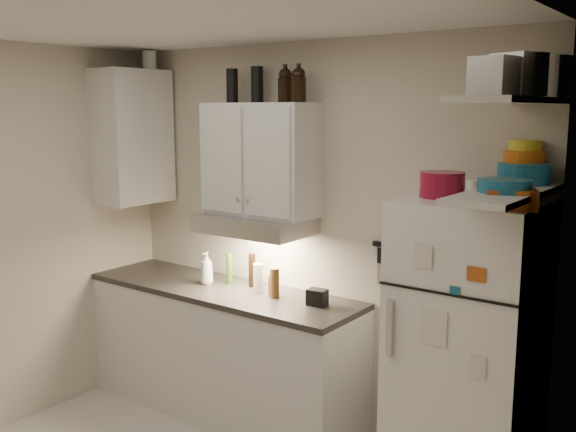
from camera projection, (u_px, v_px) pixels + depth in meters
The scene contains 34 objects.
ceiling at pixel (129, 10), 2.95m from camera, with size 3.20×3.00×0.02m, color white.
back_wall at pixel (311, 237), 4.37m from camera, with size 3.20×0.02×2.60m, color beige.
right_wall at pixel (450, 360), 2.23m from camera, with size 0.02×3.00×2.60m, color beige.
base_cabinet at pixel (223, 352), 4.58m from camera, with size 2.10×0.60×0.88m, color silver.
countertop at pixel (222, 290), 4.51m from camera, with size 2.10×0.62×0.04m, color #2E2A27.
upper_cabinet at pixel (261, 159), 4.32m from camera, with size 0.80×0.33×0.75m, color silver.
side_cabinet at pixel (132, 137), 4.85m from camera, with size 0.33×0.55×1.00m, color silver.
range_hood at pixel (255, 224), 4.34m from camera, with size 0.76×0.46×0.12m, color silver.
fridge at pixel (467, 357), 3.43m from camera, with size 0.70×0.68×1.70m, color white.
shelf_hi at pixel (511, 100), 2.98m from camera, with size 0.30×0.95×0.03m, color silver.
shelf_lo at pixel (506, 194), 3.06m from camera, with size 0.30×0.95×0.03m, color silver.
knife_strip at pixel (403, 247), 3.93m from camera, with size 0.42×0.02×0.03m, color black.
dutch_oven at pixel (442, 185), 3.36m from camera, with size 0.23×0.23×0.13m, color maroon.
book_stack at pixel (509, 198), 3.02m from camera, with size 0.23×0.28×0.10m, color #B45016.
spice_jar at pixel (473, 191), 3.21m from camera, with size 0.07×0.07×0.11m, color silver.
stock_pot at pixel (541, 77), 3.18m from camera, with size 0.28×0.28×0.20m, color silver.
tin_a at pixel (518, 75), 2.83m from camera, with size 0.19×0.17×0.19m, color #AAAAAD.
tin_b at pixel (494, 76), 2.71m from camera, with size 0.16×0.16×0.16m, color #AAAAAD.
bowl_teal at pixel (524, 174), 3.33m from camera, with size 0.27×0.27×0.11m, color #165D7E.
bowl_orange at pixel (524, 156), 3.38m from camera, with size 0.21×0.21×0.06m, color #CD5F13.
bowl_yellow at pixel (525, 145), 3.37m from camera, with size 0.17×0.17×0.05m, color gold.
plates at pixel (505, 186), 2.99m from camera, with size 0.25×0.25×0.06m, color #165D7E.
growler_a at pixel (285, 85), 4.19m from camera, with size 0.10×0.10×0.23m, color black, non-canonical shape.
growler_b at pixel (299, 84), 4.05m from camera, with size 0.09×0.09×0.22m, color black, non-canonical shape.
thermos_a at pixel (257, 85), 4.33m from camera, with size 0.08×0.08×0.24m, color black.
thermos_b at pixel (232, 86), 4.42m from camera, with size 0.08×0.08×0.23m, color black.
side_jar at pixel (149, 60), 4.81m from camera, with size 0.10×0.10×0.14m, color silver.
soap_bottle at pixel (207, 267), 4.57m from camera, with size 0.10×0.10×0.26m, color silver.
pepper_mill at pixel (275, 283), 4.24m from camera, with size 0.06×0.06×0.20m, color brown.
oil_bottle at pixel (229, 269), 4.58m from camera, with size 0.04×0.04×0.22m, color #345715.
vinegar_bottle at pixel (252, 270), 4.51m from camera, with size 0.05×0.05×0.24m, color black.
clear_bottle at pixel (258, 278), 4.36m from camera, with size 0.07×0.07×0.20m, color silver.
red_jar at pixel (273, 285), 4.32m from camera, with size 0.07×0.07×0.14m, color maroon.
caddy at pixel (317, 297), 4.09m from camera, with size 0.12×0.09×0.11m, color black.
Camera 1 is at (2.41, -2.03, 2.16)m, focal length 40.00 mm.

